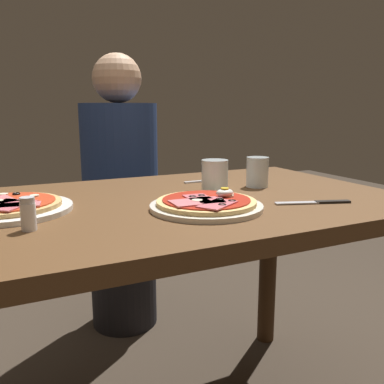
% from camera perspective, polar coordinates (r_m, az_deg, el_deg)
% --- Properties ---
extents(dining_table, '(1.20, 0.76, 0.73)m').
position_cam_1_polar(dining_table, '(1.13, -1.86, -6.71)').
color(dining_table, brown).
rests_on(dining_table, ground).
extents(pizza_foreground, '(0.27, 0.27, 0.05)m').
position_cam_1_polar(pizza_foreground, '(0.99, 2.03, -1.68)').
color(pizza_foreground, silver).
rests_on(pizza_foreground, dining_table).
extents(pizza_across_left, '(0.29, 0.29, 0.03)m').
position_cam_1_polar(pizza_across_left, '(1.05, -23.88, -1.87)').
color(pizza_across_left, white).
rests_on(pizza_across_left, dining_table).
extents(water_glass_near, '(0.07, 0.07, 0.09)m').
position_cam_1_polar(water_glass_near, '(1.28, 8.96, 2.45)').
color(water_glass_near, silver).
rests_on(water_glass_near, dining_table).
extents(water_glass_far, '(0.08, 0.08, 0.09)m').
position_cam_1_polar(water_glass_far, '(1.18, 3.14, 1.92)').
color(water_glass_far, silver).
rests_on(water_glass_far, dining_table).
extents(fork, '(0.16, 0.02, 0.00)m').
position_cam_1_polar(fork, '(1.35, 1.51, 1.52)').
color(fork, silver).
rests_on(fork, dining_table).
extents(knife, '(0.19, 0.08, 0.01)m').
position_cam_1_polar(knife, '(1.10, 16.95, -1.35)').
color(knife, silver).
rests_on(knife, dining_table).
extents(salt_shaker, '(0.03, 0.03, 0.07)m').
position_cam_1_polar(salt_shaker, '(0.88, -21.58, -2.83)').
color(salt_shaker, white).
rests_on(salt_shaker, dining_table).
extents(diner_person, '(0.32, 0.32, 1.18)m').
position_cam_1_polar(diner_person, '(1.82, -9.69, -1.38)').
color(diner_person, black).
rests_on(diner_person, ground).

